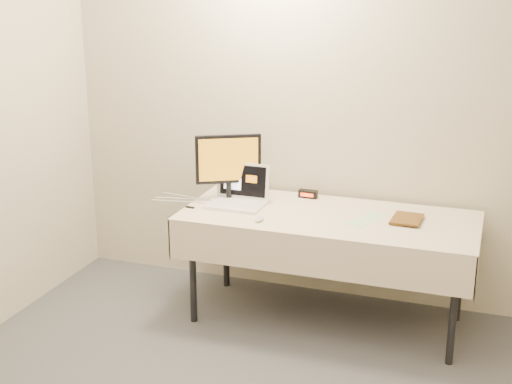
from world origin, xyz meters
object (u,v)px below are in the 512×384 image
(laptop, at_px, (239,195))
(monitor, at_px, (228,162))
(book, at_px, (393,201))
(table, at_px, (328,224))

(laptop, xyz_separation_m, monitor, (-0.09, 0.05, 0.20))
(monitor, xyz_separation_m, book, (1.10, -0.03, -0.14))
(monitor, distance_m, book, 1.11)
(laptop, distance_m, monitor, 0.23)
(laptop, bearing_deg, monitor, 150.89)
(laptop, relative_size, monitor, 0.83)
(book, bearing_deg, laptop, -176.14)
(book, bearing_deg, table, -170.16)
(table, distance_m, monitor, 0.79)
(table, distance_m, book, 0.44)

